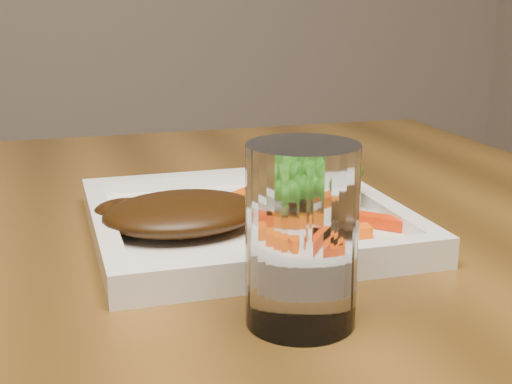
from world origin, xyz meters
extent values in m
cube|color=white|center=(0.32, -0.06, 0.76)|extent=(0.27, 0.27, 0.01)
ellipsoid|color=black|center=(0.26, -0.07, 0.78)|extent=(0.15, 0.12, 0.03)
cube|color=#FF5604|center=(0.38, -0.13, 0.77)|extent=(0.06, 0.02, 0.01)
cube|color=red|center=(0.42, -0.11, 0.77)|extent=(0.05, 0.05, 0.01)
cube|color=#E84003|center=(0.32, -0.12, 0.77)|extent=(0.04, 0.06, 0.01)
cube|color=red|center=(0.42, -0.02, 0.77)|extent=(0.05, 0.02, 0.01)
cube|color=#D24703|center=(0.34, 0.00, 0.77)|extent=(0.06, 0.05, 0.01)
cube|color=#E45703|center=(0.39, -0.08, 0.77)|extent=(0.06, 0.04, 0.01)
cube|color=#D95103|center=(0.37, -0.04, 0.77)|extent=(0.05, 0.05, 0.01)
cylinder|color=silver|center=(0.30, -0.24, 0.81)|extent=(0.09, 0.09, 0.12)
cube|color=#EB3603|center=(0.33, -0.12, 0.77)|extent=(0.04, 0.06, 0.01)
camera|label=1|loc=(0.15, -0.65, 0.96)|focal=50.00mm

